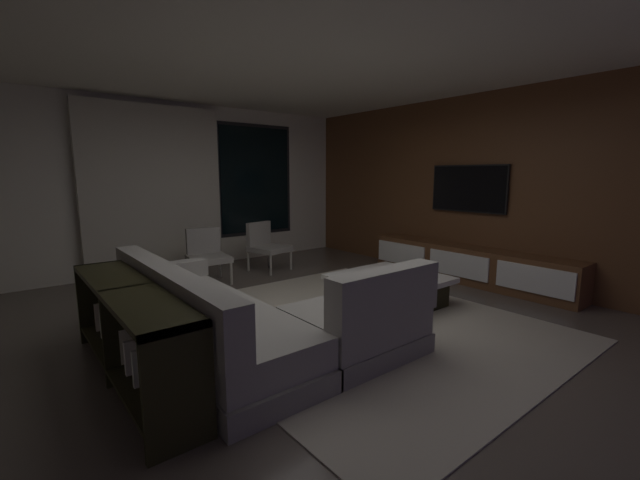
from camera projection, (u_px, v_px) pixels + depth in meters
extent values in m
plane|color=#564C44|center=(324.00, 328.00, 4.14)|extent=(9.20, 9.20, 0.00)
cube|color=silver|center=(185.00, 187.00, 6.74)|extent=(6.60, 0.12, 2.70)
cube|color=black|center=(255.00, 180.00, 7.48)|extent=(1.52, 0.02, 2.02)
cube|color=black|center=(256.00, 180.00, 7.46)|extent=(1.40, 0.03, 1.90)
cube|color=beige|center=(155.00, 191.00, 6.27)|extent=(2.10, 0.12, 2.60)
cube|color=brown|center=(488.00, 189.00, 5.81)|extent=(0.12, 7.80, 2.70)
plane|color=silver|center=(324.00, 48.00, 3.70)|extent=(8.20, 8.20, 0.00)
cube|color=#ADA391|center=(355.00, 323.00, 4.28)|extent=(3.20, 3.80, 0.01)
cube|color=gray|center=(211.00, 342.00, 3.57)|extent=(0.90, 2.50, 0.18)
cube|color=#9E9991|center=(210.00, 320.00, 3.54)|extent=(0.86, 2.42, 0.24)
cube|color=#9E9991|center=(167.00, 292.00, 3.27)|extent=(0.20, 2.50, 0.40)
cube|color=#9E9991|center=(165.00, 272.00, 4.39)|extent=(0.90, 0.20, 0.18)
cube|color=gray|center=(354.00, 343.00, 3.56)|extent=(1.10, 0.90, 0.18)
cube|color=#9E9991|center=(354.00, 320.00, 3.53)|extent=(1.07, 0.86, 0.24)
cube|color=#9E9991|center=(385.00, 294.00, 3.20)|extent=(1.10, 0.20, 0.40)
cube|color=beige|center=(161.00, 280.00, 3.77)|extent=(0.10, 0.36, 0.36)
cube|color=#B2A893|center=(196.00, 302.00, 3.12)|extent=(0.10, 0.36, 0.36)
cube|color=black|center=(389.00, 293.00, 4.85)|extent=(1.00, 1.00, 0.30)
cube|color=white|center=(389.00, 278.00, 4.82)|extent=(1.16, 1.16, 0.06)
cube|color=#A7CBA3|center=(395.00, 275.00, 4.83)|extent=(0.25, 0.21, 0.02)
cube|color=#526EC4|center=(394.00, 273.00, 4.83)|extent=(0.25, 0.18, 0.02)
cube|color=#9FAA55|center=(396.00, 271.00, 4.83)|extent=(0.30, 0.17, 0.02)
cylinder|color=#B2ADA0|center=(291.00, 259.00, 6.64)|extent=(0.04, 0.04, 0.36)
cylinder|color=#B2ADA0|center=(271.00, 264.00, 6.27)|extent=(0.04, 0.04, 0.36)
cylinder|color=#B2ADA0|center=(269.00, 255.00, 6.94)|extent=(0.04, 0.04, 0.36)
cylinder|color=#B2ADA0|center=(248.00, 260.00, 6.56)|extent=(0.04, 0.04, 0.36)
cube|color=#9E9991|center=(270.00, 249.00, 6.57)|extent=(0.66, 0.68, 0.08)
cube|color=#9E9991|center=(259.00, 233.00, 6.68)|extent=(0.49, 0.20, 0.38)
cylinder|color=#B2ADA0|center=(231.00, 272.00, 5.74)|extent=(0.04, 0.04, 0.36)
cylinder|color=#B2ADA0|center=(197.00, 277.00, 5.49)|extent=(0.04, 0.04, 0.36)
cylinder|color=#B2ADA0|center=(220.00, 266.00, 6.16)|extent=(0.04, 0.04, 0.36)
cylinder|color=#B2ADA0|center=(188.00, 270.00, 5.91)|extent=(0.04, 0.04, 0.36)
cube|color=#9E9991|center=(209.00, 259.00, 5.80)|extent=(0.60, 0.62, 0.08)
cube|color=#9E9991|center=(203.00, 241.00, 5.96)|extent=(0.49, 0.13, 0.38)
cube|color=brown|center=(467.00, 264.00, 5.89)|extent=(0.44, 3.10, 0.52)
cube|color=white|center=(534.00, 279.00, 4.94)|extent=(0.02, 0.93, 0.33)
cube|color=white|center=(458.00, 265.00, 5.74)|extent=(0.02, 0.93, 0.33)
cube|color=white|center=(401.00, 254.00, 6.55)|extent=(0.02, 0.93, 0.33)
cube|color=black|center=(524.00, 287.00, 5.23)|extent=(0.33, 0.68, 0.19)
cube|color=#4567D8|center=(545.00, 292.00, 5.03)|extent=(0.03, 0.04, 0.18)
cube|color=#4AC178|center=(538.00, 292.00, 5.09)|extent=(0.03, 0.04, 0.14)
cube|color=beige|center=(533.00, 289.00, 5.14)|extent=(0.03, 0.04, 0.19)
cube|color=purple|center=(527.00, 288.00, 5.20)|extent=(0.03, 0.04, 0.16)
cube|color=#4A8649|center=(521.00, 287.00, 5.26)|extent=(0.03, 0.04, 0.17)
cube|color=slate|center=(515.00, 285.00, 5.32)|extent=(0.03, 0.04, 0.18)
cube|color=slate|center=(509.00, 285.00, 5.38)|extent=(0.03, 0.04, 0.14)
cube|color=#45D6CC|center=(504.00, 283.00, 5.43)|extent=(0.03, 0.04, 0.19)
cube|color=black|center=(468.00, 189.00, 5.94)|extent=(0.04, 1.19, 0.69)
cube|color=black|center=(468.00, 189.00, 5.94)|extent=(0.05, 1.15, 0.65)
cube|color=black|center=(127.00, 289.00, 2.98)|extent=(0.40, 2.10, 0.04)
cube|color=black|center=(133.00, 363.00, 3.07)|extent=(0.38, 2.04, 0.03)
cube|color=black|center=(180.00, 391.00, 2.24)|extent=(0.40, 0.04, 0.74)
cube|color=black|center=(102.00, 301.00, 3.83)|extent=(0.40, 0.04, 0.74)
cube|color=black|center=(131.00, 334.00, 3.03)|extent=(0.38, 0.03, 0.74)
cube|color=silver|center=(170.00, 394.00, 2.41)|extent=(0.18, 0.04, 0.22)
cube|color=silver|center=(159.00, 378.00, 2.57)|extent=(0.18, 0.04, 0.25)
cube|color=white|center=(147.00, 366.00, 2.72)|extent=(0.18, 0.04, 0.25)
cube|color=white|center=(138.00, 356.00, 2.88)|extent=(0.18, 0.04, 0.25)
cube|color=silver|center=(132.00, 344.00, 3.05)|extent=(0.18, 0.04, 0.27)
cube|color=silver|center=(125.00, 336.00, 3.21)|extent=(0.18, 0.04, 0.27)
cube|color=white|center=(119.00, 330.00, 3.38)|extent=(0.18, 0.04, 0.23)
cube|color=white|center=(111.00, 322.00, 3.53)|extent=(0.18, 0.04, 0.26)
cube|color=silver|center=(106.00, 316.00, 3.69)|extent=(0.18, 0.04, 0.25)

